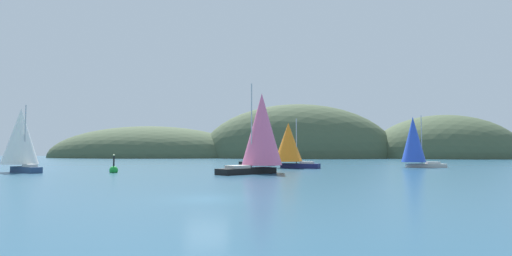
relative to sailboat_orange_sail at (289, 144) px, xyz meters
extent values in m
plane|color=navy|center=(-3.97, -42.44, -3.98)|extent=(360.00, 360.00, 0.00)
ellipsoid|color=#425138|center=(1.03, 92.56, -3.98)|extent=(76.55, 44.00, 41.84)
ellipsoid|color=#425138|center=(-58.97, 92.56, -3.98)|extent=(83.21, 44.00, 25.38)
ellipsoid|color=#425138|center=(56.03, 92.56, -3.98)|extent=(56.05, 44.00, 32.49)
cube|color=#191E4C|center=(1.76, -0.59, -3.60)|extent=(6.45, 3.56, 0.77)
cube|color=beige|center=(2.83, -0.95, -3.03)|extent=(2.29, 1.83, 0.36)
cylinder|color=#B2B2B7|center=(1.17, -0.40, 0.42)|extent=(0.14, 0.14, 7.25)
cone|color=orange|center=(-0.13, 0.04, 0.24)|extent=(5.74, 5.74, 6.31)
cube|color=navy|center=(-33.55, -16.95, -3.60)|extent=(5.81, 4.33, 0.76)
cube|color=beige|center=(-32.64, -17.50, -3.05)|extent=(2.20, 1.95, 0.36)
cylinder|color=#B2B2B7|center=(-34.05, -16.65, 0.81)|extent=(0.14, 0.14, 8.07)
cone|color=white|center=(-35.16, -15.97, 0.80)|extent=(6.14, 6.14, 7.45)
cube|color=black|center=(-4.83, -16.98, -3.62)|extent=(7.05, 7.61, 0.72)
cube|color=beige|center=(-5.78, -18.08, -3.08)|extent=(3.04, 3.11, 0.36)
cylinder|color=#B2B2B7|center=(-4.30, -16.38, 1.97)|extent=(0.14, 0.14, 10.46)
cone|color=pink|center=(-3.14, -15.04, 1.59)|extent=(7.21, 7.21, 9.11)
cube|color=black|center=(-6.86, 11.99, -3.60)|extent=(5.93, 5.83, 0.76)
cube|color=beige|center=(-7.69, 11.18, -3.04)|extent=(2.47, 2.46, 0.36)
cylinder|color=#B2B2B7|center=(-6.40, 12.43, 1.07)|extent=(0.14, 0.14, 8.58)
cone|color=red|center=(-5.39, 13.42, 0.83)|extent=(5.44, 5.44, 7.49)
cube|color=#B7B2A8|center=(22.82, 4.69, -3.67)|extent=(6.21, 2.03, 0.62)
cube|color=beige|center=(23.94, 4.68, -3.18)|extent=(2.00, 1.52, 0.36)
cylinder|color=#B2B2B7|center=(22.20, 4.69, 0.73)|extent=(0.14, 0.14, 8.18)
cone|color=blue|center=(20.84, 4.71, 0.77)|extent=(3.98, 3.98, 7.66)
sphere|color=green|center=(-22.25, -15.87, -3.68)|extent=(1.10, 1.10, 1.10)
cylinder|color=black|center=(-22.25, -15.87, -2.63)|extent=(0.20, 0.20, 1.60)
sphere|color=#F2EA99|center=(-22.25, -15.87, -1.71)|extent=(0.24, 0.24, 0.24)
camera|label=1|loc=(1.34, -65.92, -1.14)|focal=28.34mm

